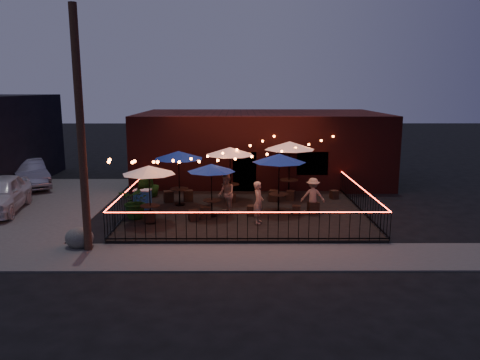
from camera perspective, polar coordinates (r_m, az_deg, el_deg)
The scene contains 36 objects.
ground at distance 18.50m, azimuth 0.80°, elevation -5.87°, with size 110.00×110.00×0.00m, color black.
patio at distance 20.40m, azimuth 0.70°, elevation -4.02°, with size 10.00×8.00×0.15m, color black.
sidewalk at distance 15.41m, azimuth 1.02°, elevation -9.33°, with size 18.00×2.50×0.05m, color #4A4744.
brick_building at distance 27.91m, azimuth 2.51°, elevation 4.12°, with size 14.00×8.00×4.00m.
utility_pole at distance 15.97m, azimuth -18.83°, elevation 5.47°, with size 0.26×0.26×8.00m, color #321F14.
fence_front at distance 16.39m, azimuth 0.93°, elevation -5.71°, with size 10.00×0.04×1.04m.
fence_left at distance 20.78m, azimuth -13.23°, elevation -2.37°, with size 0.04×8.00×1.04m.
fence_right at distance 20.94m, azimuth 14.53°, elevation -2.33°, with size 0.04×8.00×1.04m.
festoon_lights at distance 19.61m, azimuth -2.22°, elevation 2.65°, with size 10.02×8.72×1.32m.
cafe_table_0 at distance 18.48m, azimuth -11.05°, elevation 1.13°, with size 2.27×2.27×2.32m.
cafe_table_1 at distance 21.17m, azimuth -7.51°, elevation 2.95°, with size 2.88×2.88×2.49m.
cafe_table_2 at distance 19.22m, azimuth -3.52°, elevation 1.42°, with size 2.17×2.17×2.21m.
cafe_table_3 at distance 21.88m, azimuth -1.22°, elevation 3.45°, with size 2.82×2.82×2.55m.
cafe_table_4 at distance 19.89m, azimuth 4.80°, elevation 2.59°, with size 2.45×2.45×2.54m.
cafe_table_5 at distance 22.79m, azimuth 6.08°, elevation 4.11°, with size 2.78×2.78×2.73m.
bistro_chair_0 at distance 19.01m, azimuth -10.98°, elevation -4.41°, with size 0.39×0.39×0.46m, color black.
bistro_chair_1 at distance 19.01m, azimuth -5.70°, elevation -4.31°, with size 0.36×0.36×0.43m, color black.
bistro_chair_2 at distance 22.25m, azimuth -8.71°, elevation -1.99°, with size 0.43×0.43×0.51m, color black.
bistro_chair_3 at distance 22.27m, azimuth -6.32°, elevation -1.92°, with size 0.43×0.43×0.50m, color black.
bistro_chair_4 at distance 19.30m, azimuth -4.22°, elevation -3.95°, with size 0.42×0.42×0.49m, color black.
bistro_chair_5 at distance 19.65m, azimuth 1.46°, elevation -3.74°, with size 0.37×0.37×0.43m, color black.
bistro_chair_6 at distance 21.91m, azimuth -1.00°, elevation -2.19°, with size 0.35×0.35×0.41m, color black.
bistro_chair_7 at distance 22.19m, azimuth 4.15°, elevation -1.92°, with size 0.43×0.43×0.51m, color black.
bistro_chair_8 at distance 19.88m, azimuth 6.88°, elevation -3.69°, with size 0.34×0.34×0.40m, color black.
bistro_chair_9 at distance 20.17m, azimuth 8.92°, elevation -3.35°, with size 0.44×0.44×0.52m, color black.
bistro_chair_10 at distance 22.45m, azimuth 6.20°, elevation -1.88°, with size 0.38×0.38×0.45m, color black.
bistro_chair_11 at distance 23.05m, azimuth 11.40°, elevation -1.75°, with size 0.34×0.34×0.41m, color black.
patron_a at distance 18.46m, azimuth 2.25°, elevation -2.73°, with size 0.61×0.40×1.68m, color tan.
patron_b at distance 19.81m, azimuth -1.71°, elevation -1.71°, with size 0.83×0.65×1.71m, color tan.
patron_c at distance 20.06m, azimuth 8.86°, elevation -1.93°, with size 1.00×0.57×1.54m, color #D8A188.
potted_shrub_a at distance 19.59m, azimuth -12.51°, elevation -2.51°, with size 1.31×1.13×1.45m, color #1C3D10.
potted_shrub_b at distance 21.46m, azimuth -11.71°, elevation -1.39°, with size 0.76×0.61×1.38m, color #16360E.
potted_shrub_c at distance 23.42m, azimuth -10.74°, elevation -0.40°, with size 0.73×0.73×1.30m, color #1B3A0F.
cooler at distance 20.85m, azimuth -11.77°, elevation -2.37°, with size 0.78×0.63×0.93m.
boulder at distance 17.08m, azimuth -18.98°, elevation -6.69°, with size 0.93×0.79×0.73m, color #44433F.
car_silver at distance 28.32m, azimuth -24.45°, elevation 0.72°, with size 1.63×4.68×1.54m, color #97989F.
Camera 1 is at (-0.33, -17.68, 5.43)m, focal length 35.00 mm.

